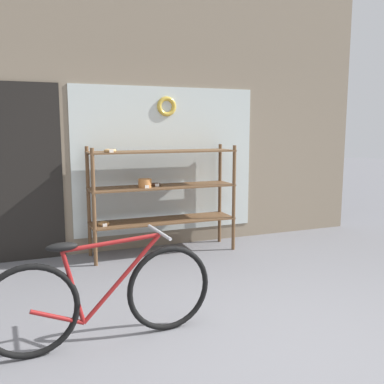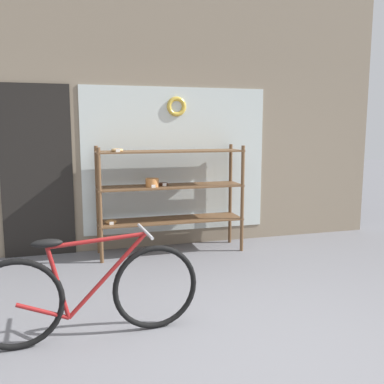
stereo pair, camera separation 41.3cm
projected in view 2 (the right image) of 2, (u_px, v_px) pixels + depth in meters
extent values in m
plane|color=slate|center=(254.00, 357.00, 2.98)|extent=(30.00, 30.00, 0.00)
cube|color=gray|center=(160.00, 110.00, 5.56)|extent=(6.30, 0.08, 3.60)
cube|color=silver|center=(176.00, 160.00, 5.67)|extent=(2.47, 0.02, 1.90)
cube|color=black|center=(37.00, 172.00, 5.20)|extent=(0.84, 0.03, 2.10)
torus|color=gold|center=(177.00, 107.00, 5.55)|extent=(0.26, 0.06, 0.26)
cylinder|color=brown|center=(100.00, 206.00, 4.95)|extent=(0.04, 0.04, 1.36)
cylinder|color=brown|center=(242.00, 199.00, 5.44)|extent=(0.04, 0.04, 1.36)
cylinder|color=brown|center=(98.00, 200.00, 5.34)|extent=(0.04, 0.04, 1.36)
cylinder|color=brown|center=(230.00, 194.00, 5.84)|extent=(0.04, 0.04, 1.36)
cube|color=brown|center=(171.00, 220.00, 5.43)|extent=(1.82, 0.46, 0.02)
cube|color=brown|center=(170.00, 186.00, 5.37)|extent=(1.82, 0.46, 0.02)
cube|color=brown|center=(170.00, 151.00, 5.30)|extent=(1.82, 0.46, 0.02)
torus|color=#B27A42|center=(111.00, 222.00, 5.19)|extent=(0.14, 0.14, 0.04)
cube|color=white|center=(112.00, 223.00, 5.12)|extent=(0.05, 0.00, 0.04)
torus|color=#4C2D1E|center=(163.00, 184.00, 5.39)|extent=(0.14, 0.14, 0.03)
cube|color=white|center=(165.00, 185.00, 5.32)|extent=(0.05, 0.00, 0.04)
cylinder|color=#C67F42|center=(152.00, 183.00, 5.25)|extent=(0.16, 0.16, 0.10)
cube|color=white|center=(154.00, 186.00, 5.17)|extent=(0.05, 0.00, 0.04)
torus|color=tan|center=(117.00, 150.00, 5.04)|extent=(0.14, 0.14, 0.04)
cube|color=white|center=(118.00, 151.00, 4.96)|extent=(0.05, 0.00, 0.04)
torus|color=black|center=(16.00, 305.00, 3.03)|extent=(0.68, 0.08, 0.68)
torus|color=black|center=(156.00, 287.00, 3.36)|extent=(0.68, 0.08, 0.68)
cylinder|color=maroon|center=(108.00, 275.00, 3.22)|extent=(0.61, 0.06, 0.61)
cylinder|color=maroon|center=(98.00, 240.00, 3.16)|extent=(0.72, 0.07, 0.07)
cylinder|color=maroon|center=(58.00, 283.00, 3.11)|extent=(0.16, 0.04, 0.56)
cylinder|color=maroon|center=(43.00, 311.00, 3.10)|extent=(0.37, 0.05, 0.18)
ellipsoid|color=black|center=(47.00, 243.00, 3.04)|extent=(0.22, 0.10, 0.06)
cylinder|color=#B2B2B7|center=(145.00, 231.00, 3.27)|extent=(0.05, 0.46, 0.02)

